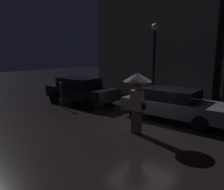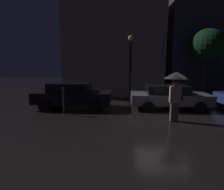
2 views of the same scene
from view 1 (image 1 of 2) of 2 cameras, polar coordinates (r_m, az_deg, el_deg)
ground_plane at (r=9.22m, az=8.35°, el=-7.42°), size 60.00×60.00×0.00m
building_facade_left at (r=15.75m, az=11.81°, el=14.04°), size 8.08×3.00×7.65m
parked_car_black at (r=12.85m, az=-8.18°, el=1.33°), size 4.42×2.02×1.48m
parked_car_grey at (r=9.87m, az=15.66°, el=-2.17°), size 4.43×2.04×1.37m
pedestrian_with_umbrella at (r=7.73m, az=6.62°, el=2.08°), size 1.05×1.05×2.20m
parking_meter at (r=12.00m, az=-13.18°, el=0.78°), size 0.12×0.10×1.37m
street_lamp_near at (r=12.51m, az=10.99°, el=10.89°), size 0.37×0.37×4.47m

